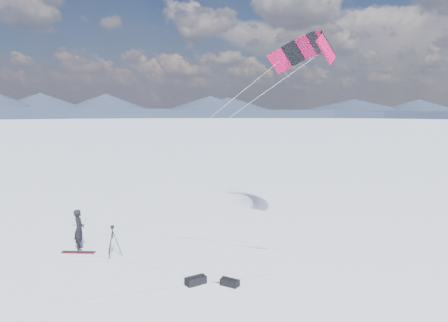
{
  "coord_description": "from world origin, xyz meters",
  "views": [
    {
      "loc": [
        4.79,
        -18.59,
        6.69
      ],
      "look_at": [
        4.32,
        3.4,
        4.06
      ],
      "focal_mm": 35.0,
      "sensor_mm": 36.0,
      "label": 1
    }
  ],
  "objects_px": {
    "snowboard": "(78,252)",
    "gear_bag_b": "(230,282)",
    "snowkiter": "(80,249)",
    "tripod": "(113,236)",
    "gear_bag_a": "(196,280)"
  },
  "relations": [
    {
      "from": "gear_bag_a",
      "to": "gear_bag_b",
      "type": "height_order",
      "value": "gear_bag_a"
    },
    {
      "from": "tripod",
      "to": "gear_bag_a",
      "type": "relative_size",
      "value": 1.67
    },
    {
      "from": "snowboard",
      "to": "tripod",
      "type": "relative_size",
      "value": 1.09
    },
    {
      "from": "snowkiter",
      "to": "tripod",
      "type": "height_order",
      "value": "tripod"
    },
    {
      "from": "snowboard",
      "to": "gear_bag_b",
      "type": "bearing_deg",
      "value": -25.07
    },
    {
      "from": "snowkiter",
      "to": "snowboard",
      "type": "distance_m",
      "value": 0.55
    },
    {
      "from": "tripod",
      "to": "gear_bag_a",
      "type": "bearing_deg",
      "value": -54.86
    },
    {
      "from": "snowkiter",
      "to": "gear_bag_a",
      "type": "bearing_deg",
      "value": -141.93
    },
    {
      "from": "gear_bag_a",
      "to": "gear_bag_b",
      "type": "xyz_separation_m",
      "value": [
        1.31,
        -0.1,
        -0.02
      ]
    },
    {
      "from": "snowkiter",
      "to": "gear_bag_a",
      "type": "xyz_separation_m",
      "value": [
        5.94,
        -4.12,
        0.16
      ]
    },
    {
      "from": "snowkiter",
      "to": "gear_bag_a",
      "type": "distance_m",
      "value": 7.23
    },
    {
      "from": "gear_bag_a",
      "to": "tripod",
      "type": "bearing_deg",
      "value": 106.44
    },
    {
      "from": "tripod",
      "to": "gear_bag_b",
      "type": "height_order",
      "value": "tripod"
    },
    {
      "from": "snowkiter",
      "to": "tripod",
      "type": "relative_size",
      "value": 1.34
    },
    {
      "from": "gear_bag_a",
      "to": "snowboard",
      "type": "bearing_deg",
      "value": 112.5
    }
  ]
}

